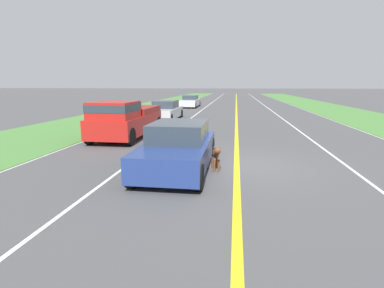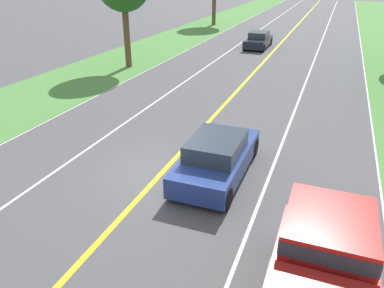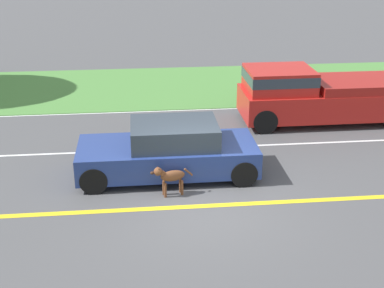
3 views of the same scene
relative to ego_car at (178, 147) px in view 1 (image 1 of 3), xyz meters
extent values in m
plane|color=#4C4C4F|center=(-1.79, -0.66, -0.67)|extent=(400.00, 400.00, 0.00)
cube|color=yellow|center=(-1.79, -0.66, -0.67)|extent=(0.18, 160.00, 0.01)
cube|color=white|center=(5.21, -0.66, -0.67)|extent=(0.14, 160.00, 0.01)
cube|color=white|center=(1.71, -0.66, -0.67)|extent=(0.10, 160.00, 0.01)
cube|color=white|center=(-5.29, -0.66, -0.67)|extent=(0.10, 160.00, 0.01)
cube|color=navy|center=(0.00, 0.04, -0.14)|extent=(1.88, 4.57, 0.68)
cube|color=#2D3842|center=(0.00, -0.14, 0.48)|extent=(1.62, 2.19, 0.57)
cylinder|color=black|center=(0.85, 1.89, -0.33)|extent=(0.22, 0.68, 0.68)
cylinder|color=black|center=(0.85, -1.80, -0.33)|extent=(0.22, 0.68, 0.68)
cylinder|color=black|center=(-0.85, 1.89, -0.33)|extent=(0.22, 0.68, 0.68)
cylinder|color=black|center=(-0.85, -1.80, -0.33)|extent=(0.22, 0.68, 0.68)
ellipsoid|color=brown|center=(-1.14, -0.01, -0.16)|extent=(0.31, 0.63, 0.27)
cylinder|color=brown|center=(-1.12, 0.21, -0.48)|extent=(0.07, 0.07, 0.37)
cylinder|color=brown|center=(-1.03, -0.20, -0.48)|extent=(0.07, 0.07, 0.37)
cylinder|color=brown|center=(-1.25, 0.18, -0.48)|extent=(0.07, 0.07, 0.37)
cylinder|color=brown|center=(-1.16, -0.23, -0.48)|extent=(0.07, 0.07, 0.37)
cylinder|color=brown|center=(-1.20, 0.24, -0.06)|extent=(0.16, 0.19, 0.16)
sphere|color=brown|center=(-1.22, 0.34, 0.00)|extent=(0.24, 0.24, 0.20)
ellipsoid|color=#331E14|center=(-1.25, 0.48, -0.01)|extent=(0.11, 0.11, 0.08)
cone|color=#55301C|center=(-1.16, 0.34, 0.08)|extent=(0.08, 0.08, 0.09)
cone|color=#55301C|center=(-1.27, 0.32, 0.08)|extent=(0.08, 0.08, 0.09)
cylinder|color=brown|center=(-1.06, -0.40, -0.12)|extent=(0.09, 0.23, 0.22)
cube|color=red|center=(3.61, -5.41, -0.01)|extent=(2.03, 5.56, 0.86)
cube|color=red|center=(3.61, -3.80, 0.79)|extent=(1.79, 2.10, 0.73)
cube|color=#2D3842|center=(3.61, -3.80, 0.90)|extent=(1.81, 2.12, 0.32)
cube|color=maroon|center=(3.61, -6.58, 0.58)|extent=(1.99, 3.16, 0.30)
cylinder|color=black|center=(4.54, -3.18, -0.28)|extent=(0.22, 0.78, 0.78)
cylinder|color=black|center=(4.54, -7.65, -0.28)|extent=(0.22, 0.78, 0.78)
cylinder|color=black|center=(2.68, -3.18, -0.28)|extent=(0.22, 0.78, 0.78)
cylinder|color=black|center=(2.68, -7.65, -0.28)|extent=(0.22, 0.78, 0.78)
cube|color=silver|center=(3.43, -12.78, -0.15)|extent=(1.79, 4.69, 0.69)
cube|color=#2D3842|center=(3.43, -12.97, 0.46)|extent=(1.54, 2.25, 0.54)
cylinder|color=black|center=(4.24, -10.84, -0.35)|extent=(0.22, 0.63, 0.63)
cylinder|color=black|center=(4.24, -14.71, -0.35)|extent=(0.22, 0.63, 0.63)
cylinder|color=black|center=(2.62, -10.84, -0.35)|extent=(0.22, 0.63, 0.63)
cylinder|color=black|center=(2.62, -14.71, -0.35)|extent=(0.22, 0.63, 0.63)
cube|color=silver|center=(3.52, -25.67, -0.15)|extent=(1.80, 4.78, 0.70)
cube|color=#2D3842|center=(3.52, -25.86, 0.45)|extent=(1.55, 2.30, 0.49)
cylinder|color=black|center=(4.33, -23.69, -0.36)|extent=(0.22, 0.63, 0.63)
cylinder|color=black|center=(4.33, -27.65, -0.36)|extent=(0.22, 0.63, 0.63)
cylinder|color=black|center=(2.70, -23.69, -0.36)|extent=(0.22, 0.63, 0.63)
cylinder|color=black|center=(2.70, -27.65, -0.36)|extent=(0.22, 0.63, 0.63)
camera|label=1|loc=(-1.70, 8.83, 1.89)|focal=28.00mm
camera|label=2|loc=(3.18, -10.65, 5.73)|focal=35.00mm
camera|label=3|loc=(-12.65, 0.75, 5.39)|focal=50.00mm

